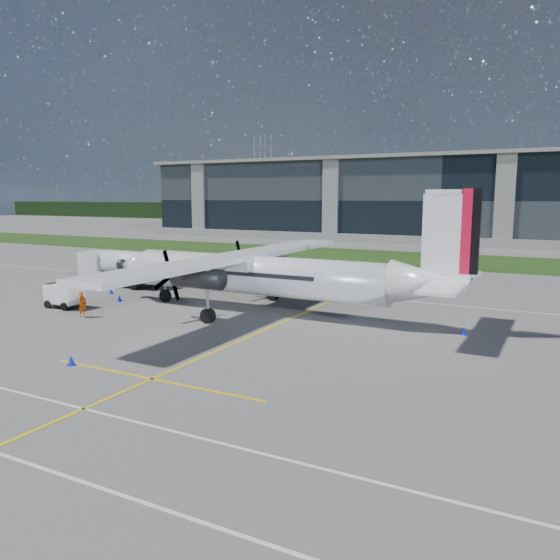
% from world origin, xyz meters
% --- Properties ---
extents(ground, '(400.00, 400.00, 0.00)m').
position_xyz_m(ground, '(0.00, 40.00, 0.00)').
color(ground, '#565351').
rests_on(ground, ground).
extents(grass_strip, '(400.00, 18.00, 0.04)m').
position_xyz_m(grass_strip, '(0.00, 48.00, 0.02)').
color(grass_strip, '#18350E').
rests_on(grass_strip, ground).
extents(terminal_building, '(120.00, 20.00, 15.00)m').
position_xyz_m(terminal_building, '(0.00, 80.00, 7.50)').
color(terminal_building, black).
rests_on(terminal_building, ground).
extents(tree_line, '(400.00, 6.00, 6.00)m').
position_xyz_m(tree_line, '(0.00, 140.00, 3.00)').
color(tree_line, black).
rests_on(tree_line, ground).
extents(pylon_west, '(9.00, 4.60, 30.00)m').
position_xyz_m(pylon_west, '(-80.00, 150.00, 15.00)').
color(pylon_west, gray).
rests_on(pylon_west, ground).
extents(yellow_taxiway_centerline, '(0.20, 70.00, 0.01)m').
position_xyz_m(yellow_taxiway_centerline, '(3.00, 10.00, 0.01)').
color(yellow_taxiway_centerline, yellow).
rests_on(yellow_taxiway_centerline, ground).
extents(turboprop_aircraft, '(28.06, 29.10, 8.73)m').
position_xyz_m(turboprop_aircraft, '(0.85, 8.83, 4.37)').
color(turboprop_aircraft, white).
rests_on(turboprop_aircraft, ground).
extents(fuel_tanker_truck, '(8.73, 2.84, 3.27)m').
position_xyz_m(fuel_tanker_truck, '(-18.04, 13.17, 1.64)').
color(fuel_tanker_truck, silver).
rests_on(fuel_tanker_truck, ground).
extents(baggage_tug, '(2.94, 1.77, 1.77)m').
position_xyz_m(baggage_tug, '(-13.78, 3.57, 0.88)').
color(baggage_tug, white).
rests_on(baggage_tug, ground).
extents(ground_crew_person, '(0.69, 0.91, 2.09)m').
position_xyz_m(ground_crew_person, '(-9.96, 1.81, 1.05)').
color(ground_crew_person, '#F25907').
rests_on(ground_crew_person, ground).
extents(safety_cone_stbdwing, '(0.36, 0.36, 0.50)m').
position_xyz_m(safety_cone_stbdwing, '(-1.23, 23.53, 0.25)').
color(safety_cone_stbdwing, '#0D17DE').
rests_on(safety_cone_stbdwing, ground).
extents(safety_cone_fwd, '(0.36, 0.36, 0.50)m').
position_xyz_m(safety_cone_fwd, '(-14.95, 9.47, 0.25)').
color(safety_cone_fwd, '#0D17DE').
rests_on(safety_cone_fwd, ground).
extents(safety_cone_nose_port, '(0.36, 0.36, 0.50)m').
position_xyz_m(safety_cone_nose_port, '(-11.92, 7.33, 0.25)').
color(safety_cone_nose_port, '#0D17DE').
rests_on(safety_cone_nose_port, ground).
extents(safety_cone_portwing, '(0.36, 0.36, 0.50)m').
position_xyz_m(safety_cone_portwing, '(-1.95, -6.25, 0.25)').
color(safety_cone_portwing, '#0D17DE').
rests_on(safety_cone_portwing, ground).
extents(safety_cone_tail, '(0.36, 0.36, 0.50)m').
position_xyz_m(safety_cone_tail, '(14.21, 9.09, 0.25)').
color(safety_cone_tail, '#0D17DE').
rests_on(safety_cone_tail, ground).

